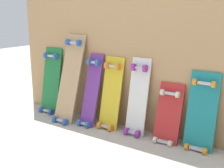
{
  "coord_description": "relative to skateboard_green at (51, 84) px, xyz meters",
  "views": [
    {
      "loc": [
        1.46,
        -2.26,
        1.1
      ],
      "look_at": [
        0.0,
        -0.07,
        0.44
      ],
      "focal_mm": 47.23,
      "sensor_mm": 36.0,
      "label": 1
    }
  ],
  "objects": [
    {
      "name": "skateboard_green",
      "position": [
        0.0,
        0.0,
        0.0
      ],
      "size": [
        0.24,
        0.21,
        0.77
      ],
      "color": "#1E7238",
      "rests_on": "ground"
    },
    {
      "name": "skateboard_white",
      "position": [
        1.07,
        -0.0,
        -0.01
      ],
      "size": [
        0.19,
        0.21,
        0.75
      ],
      "color": "silver",
      "rests_on": "ground"
    },
    {
      "name": "ground_plane",
      "position": [
        0.82,
        0.04,
        -0.32
      ],
      "size": [
        12.0,
        12.0,
        0.0
      ],
      "primitive_type": "plane",
      "color": "#B2AAA0"
    },
    {
      "name": "skateboard_natural",
      "position": [
        0.33,
        -0.07,
        0.08
      ],
      "size": [
        0.23,
        0.34,
        0.93
      ],
      "color": "tan",
      "rests_on": "ground"
    },
    {
      "name": "skateboard_teal",
      "position": [
        1.65,
        0.01,
        -0.04
      ],
      "size": [
        0.24,
        0.19,
        0.7
      ],
      "color": "#197A7F",
      "rests_on": "ground"
    },
    {
      "name": "plywood_wall_panel",
      "position": [
        0.82,
        0.11,
        0.42
      ],
      "size": [
        2.45,
        0.04,
        1.49
      ],
      "primitive_type": "cube",
      "color": "tan",
      "rests_on": "ground"
    },
    {
      "name": "skateboard_yellow",
      "position": [
        0.79,
        -0.01,
        -0.01
      ],
      "size": [
        0.2,
        0.23,
        0.74
      ],
      "color": "gold",
      "rests_on": "ground"
    },
    {
      "name": "skateboard_purple",
      "position": [
        0.58,
        -0.04,
        -0.01
      ],
      "size": [
        0.16,
        0.28,
        0.75
      ],
      "color": "#6B338C",
      "rests_on": "ground"
    },
    {
      "name": "skateboard_red",
      "position": [
        1.37,
        -0.01,
        -0.1
      ],
      "size": [
        0.22,
        0.21,
        0.57
      ],
      "color": "#B22626",
      "rests_on": "ground"
    }
  ]
}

